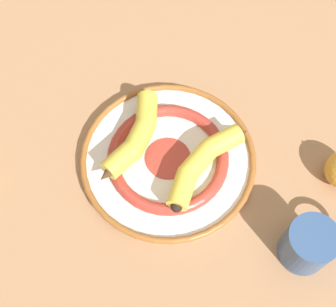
% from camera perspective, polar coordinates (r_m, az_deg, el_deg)
% --- Properties ---
extents(ground_plane, '(2.80, 2.80, 0.00)m').
position_cam_1_polar(ground_plane, '(0.86, 0.84, -0.87)').
color(ground_plane, '#A87A56').
extents(decorative_bowl, '(0.32, 0.32, 0.03)m').
position_cam_1_polar(decorative_bowl, '(0.85, 0.00, -0.62)').
color(decorative_bowl, white).
rests_on(decorative_bowl, ground_plane).
extents(banana_a, '(0.14, 0.17, 0.04)m').
position_cam_1_polar(banana_a, '(0.83, -4.03, 1.94)').
color(banana_a, gold).
rests_on(banana_a, decorative_bowl).
extents(banana_b, '(0.18, 0.14, 0.04)m').
position_cam_1_polar(banana_b, '(0.81, 4.29, -1.00)').
color(banana_b, yellow).
rests_on(banana_b, decorative_bowl).
extents(coffee_mug, '(0.13, 0.08, 0.09)m').
position_cam_1_polar(coffee_mug, '(0.80, 16.92, -10.47)').
color(coffee_mug, '#335184').
rests_on(coffee_mug, ground_plane).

